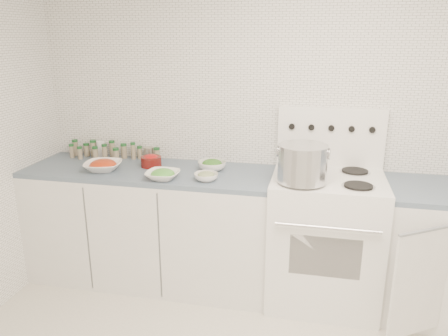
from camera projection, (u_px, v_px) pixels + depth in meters
room_walls at (223, 112)px, 1.78m from camera, size 3.54×3.04×2.52m
counter_left at (152, 225)px, 3.38m from camera, size 1.85×0.62×0.90m
stove at (325, 235)px, 3.10m from camera, size 0.76×0.70×1.36m
stock_pot at (302, 162)px, 2.80m from camera, size 0.34×0.32×0.24m
bowl_tomato at (103, 166)px, 3.21m from camera, size 0.31×0.31×0.09m
bowl_snowpea at (163, 175)px, 3.02m from camera, size 0.24×0.24×0.08m
bowl_broccoli at (212, 165)px, 3.22m from camera, size 0.22×0.22×0.08m
bowl_zucchini at (206, 176)px, 2.99m from camera, size 0.21×0.21×0.07m
bowl_pepper at (151, 161)px, 3.30m from camera, size 0.16×0.16×0.10m
salt_canister at (101, 149)px, 3.57m from camera, size 0.07×0.07×0.13m
tin_can at (149, 153)px, 3.49m from camera, size 0.10×0.10×0.10m
spice_cluster at (107, 151)px, 3.52m from camera, size 0.76×0.16×0.14m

